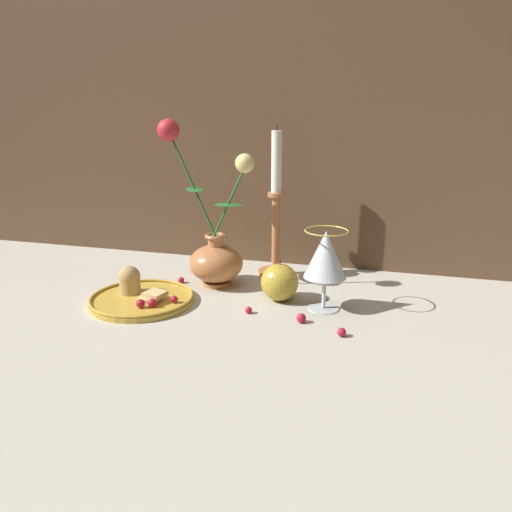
{
  "coord_description": "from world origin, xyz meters",
  "views": [
    {
      "loc": [
        0.31,
        -0.99,
        0.41
      ],
      "look_at": [
        0.04,
        -0.01,
        0.1
      ],
      "focal_mm": 35.0,
      "sensor_mm": 36.0,
      "label": 1
    }
  ],
  "objects_px": {
    "vase": "(214,249)",
    "wine_glass": "(325,257)",
    "apple_beside_vase": "(280,282)",
    "candlestick": "(276,217)",
    "plate_with_pastries": "(140,295)"
  },
  "relations": [
    {
      "from": "vase",
      "to": "apple_beside_vase",
      "type": "relative_size",
      "value": 4.05
    },
    {
      "from": "vase",
      "to": "wine_glass",
      "type": "xyz_separation_m",
      "value": [
        0.27,
        -0.08,
        0.02
      ]
    },
    {
      "from": "apple_beside_vase",
      "to": "wine_glass",
      "type": "bearing_deg",
      "value": -13.29
    },
    {
      "from": "apple_beside_vase",
      "to": "candlestick",
      "type": "bearing_deg",
      "value": 106.05
    },
    {
      "from": "vase",
      "to": "apple_beside_vase",
      "type": "xyz_separation_m",
      "value": [
        0.17,
        -0.05,
        -0.05
      ]
    },
    {
      "from": "plate_with_pastries",
      "to": "candlestick",
      "type": "xyz_separation_m",
      "value": [
        0.24,
        0.26,
        0.13
      ]
    },
    {
      "from": "apple_beside_vase",
      "to": "vase",
      "type": "bearing_deg",
      "value": 162.24
    },
    {
      "from": "wine_glass",
      "to": "apple_beside_vase",
      "type": "height_order",
      "value": "wine_glass"
    },
    {
      "from": "wine_glass",
      "to": "candlestick",
      "type": "bearing_deg",
      "value": 127.6
    },
    {
      "from": "vase",
      "to": "wine_glass",
      "type": "distance_m",
      "value": 0.28
    },
    {
      "from": "wine_glass",
      "to": "candlestick",
      "type": "distance_m",
      "value": 0.25
    },
    {
      "from": "vase",
      "to": "candlestick",
      "type": "height_order",
      "value": "vase"
    },
    {
      "from": "plate_with_pastries",
      "to": "wine_glass",
      "type": "relative_size",
      "value": 1.32
    },
    {
      "from": "wine_glass",
      "to": "candlestick",
      "type": "height_order",
      "value": "candlestick"
    },
    {
      "from": "plate_with_pastries",
      "to": "apple_beside_vase",
      "type": "distance_m",
      "value": 0.3
    }
  ]
}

